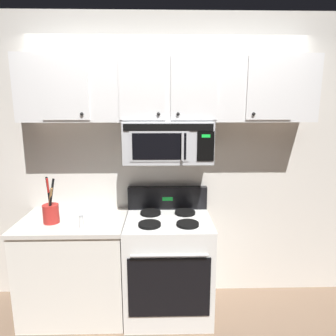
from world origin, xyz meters
name	(u,v)px	position (x,y,z in m)	size (l,w,h in m)	color
back_wall	(167,162)	(0.00, 0.79, 1.35)	(5.20, 0.10, 2.70)	silver
stove_range	(168,264)	(0.00, 0.42, 0.47)	(0.76, 0.69, 1.12)	white
over_range_microwave	(168,142)	(0.00, 0.54, 1.58)	(0.76, 0.43, 0.35)	#B7BABF
upper_cabinets	(168,89)	(0.00, 0.57, 2.02)	(2.50, 0.36, 0.55)	silver
counter_segment	(76,266)	(-0.84, 0.43, 0.45)	(0.93, 0.65, 0.90)	white
utensil_crock_red	(51,212)	(-1.00, 0.37, 1.00)	(0.13, 0.13, 0.40)	red
salt_shaker	(81,222)	(-0.72, 0.25, 0.95)	(0.04, 0.04, 0.11)	white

